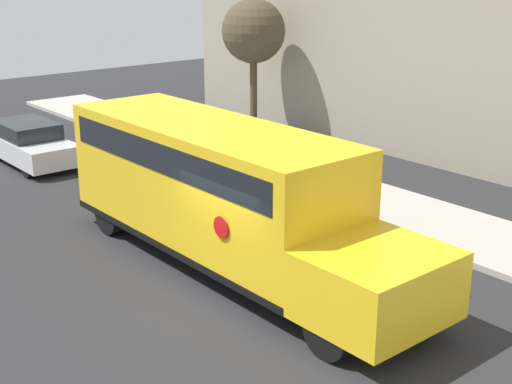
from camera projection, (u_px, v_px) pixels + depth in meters
ground_plane at (230, 298)px, 14.39m from camera, size 60.00×60.00×0.00m
sidewalk_strip at (429, 222)px, 18.33m from camera, size 44.00×3.00×0.15m
school_bus at (221, 188)px, 15.59m from camera, size 9.97×2.57×3.11m
parked_car at (30, 143)px, 23.61m from camera, size 4.14×1.70×1.40m
tree_near_sidewalk at (253, 32)px, 26.56m from camera, size 2.39×2.39×5.16m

